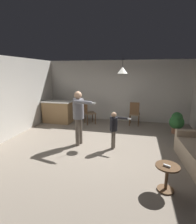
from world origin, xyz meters
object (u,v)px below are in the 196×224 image
at_px(kitchen_counter, 58,112).
at_px(dining_chair_near_wall, 134,113).
at_px(person_adult, 79,112).
at_px(person_child, 114,126).
at_px(side_table_by_couch, 167,175).
at_px(spare_remote_on_table, 167,166).
at_px(potted_plant_corner, 177,122).
at_px(dining_chair_by_counter, 88,112).

bearing_deg(kitchen_counter, dining_chair_near_wall, 5.22).
relative_size(kitchen_counter, person_adult, 0.76).
relative_size(kitchen_counter, person_child, 1.15).
distance_m(kitchen_counter, dining_chair_near_wall, 3.32).
height_order(side_table_by_couch, spare_remote_on_table, spare_remote_on_table).
bearing_deg(side_table_by_couch, person_child, 127.27).
distance_m(kitchen_counter, side_table_by_couch, 5.54).
bearing_deg(potted_plant_corner, kitchen_counter, 176.29).
height_order(dining_chair_by_counter, spare_remote_on_table, dining_chair_by_counter).
bearing_deg(potted_plant_corner, dining_chair_near_wall, 157.99).
relative_size(dining_chair_by_counter, spare_remote_on_table, 7.69).
relative_size(dining_chair_by_counter, potted_plant_corner, 1.27).
relative_size(kitchen_counter, side_table_by_couch, 2.42).
relative_size(kitchen_counter, potted_plant_corner, 1.60).
height_order(kitchen_counter, person_adult, person_adult).
bearing_deg(dining_chair_near_wall, spare_remote_on_table, -77.72).
bearing_deg(side_table_by_couch, kitchen_counter, 136.98).
distance_m(potted_plant_corner, spare_remote_on_table, 3.60).
bearing_deg(spare_remote_on_table, potted_plant_corner, 77.01).
bearing_deg(person_adult, dining_chair_by_counter, -158.51).
relative_size(dining_chair_near_wall, spare_remote_on_table, 7.69).
bearing_deg(dining_chair_near_wall, potted_plant_corner, -19.58).
relative_size(person_adult, potted_plant_corner, 2.09).
bearing_deg(person_adult, spare_remote_on_table, 65.37).
xyz_separation_m(person_child, spare_remote_on_table, (1.22, -1.67, -0.14)).
distance_m(side_table_by_couch, dining_chair_near_wall, 4.15).
xyz_separation_m(kitchen_counter, spare_remote_on_table, (4.02, -3.82, 0.06)).
distance_m(person_child, spare_remote_on_table, 2.08).
relative_size(person_adult, person_child, 1.50).
height_order(person_adult, dining_chair_near_wall, person_adult).
relative_size(side_table_by_couch, dining_chair_by_counter, 0.52).
xyz_separation_m(side_table_by_couch, dining_chair_near_wall, (-0.74, 4.08, 0.22)).
xyz_separation_m(person_adult, spare_remote_on_table, (2.29, -1.72, -0.49)).
distance_m(dining_chair_by_counter, spare_remote_on_table, 4.71).
distance_m(person_child, dining_chair_near_wall, 2.50).
bearing_deg(potted_plant_corner, person_child, -137.88).
bearing_deg(kitchen_counter, side_table_by_couch, -43.02).
distance_m(side_table_by_couch, person_adult, 2.94).
distance_m(dining_chair_near_wall, potted_plant_corner, 1.65).
bearing_deg(dining_chair_near_wall, dining_chair_by_counter, -171.05).
height_order(person_adult, potted_plant_corner, person_adult).
distance_m(kitchen_counter, dining_chair_by_counter, 1.39).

